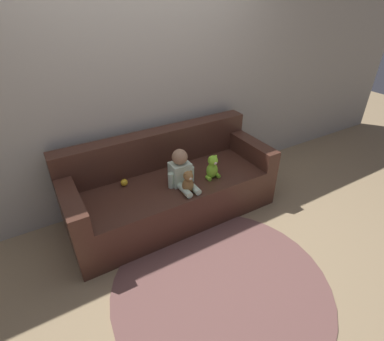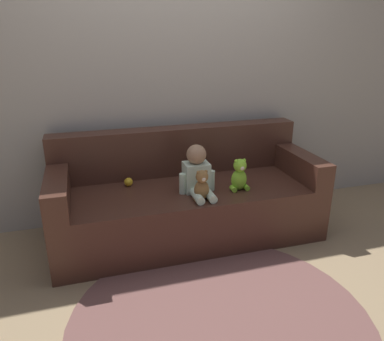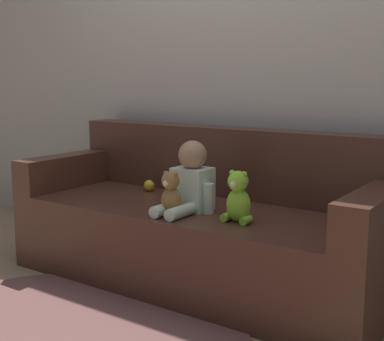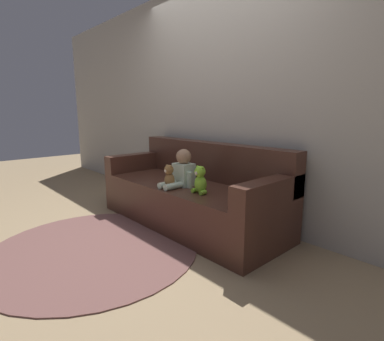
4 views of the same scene
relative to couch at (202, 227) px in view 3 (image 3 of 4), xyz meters
The scene contains 7 objects.
ground_plane 0.31m from the couch, 90.00° to the right, with size 12.00×12.00×0.00m, color #9E8460.
wall_back 1.09m from the couch, 90.00° to the left, with size 8.00×0.05×2.60m.
couch is the anchor object (origin of this frame).
person_baby 0.34m from the couch, 76.94° to the right, with size 0.28×0.35×0.37m.
teddy_bear_brown 0.41m from the couch, 84.97° to the right, with size 0.13×0.10×0.23m.
plush_toy_side 0.50m from the couch, 32.61° to the right, with size 0.15×0.12×0.25m.
toy_ball 0.49m from the couch, 169.28° to the left, with size 0.07×0.07×0.07m.
Camera 3 is at (1.61, -2.36, 1.12)m, focal length 50.00 mm.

